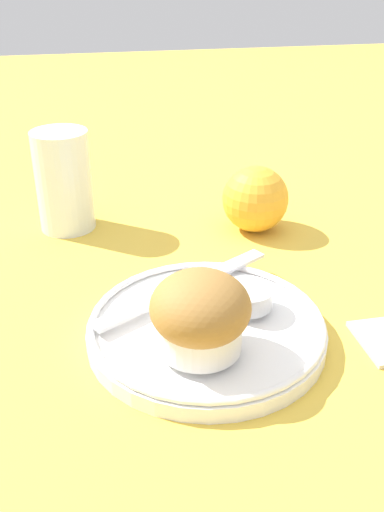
% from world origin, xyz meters
% --- Properties ---
extents(ground_plane, '(3.00, 3.00, 0.00)m').
position_xyz_m(ground_plane, '(0.00, 0.00, 0.00)').
color(ground_plane, gold).
extents(plate, '(0.20, 0.20, 0.02)m').
position_xyz_m(plate, '(0.01, 0.00, 0.01)').
color(plate, white).
rests_on(plate, ground_plane).
extents(muffin, '(0.08, 0.08, 0.06)m').
position_xyz_m(muffin, '(0.00, -0.04, 0.05)').
color(muffin, silver).
rests_on(muffin, plate).
extents(cream_ramekin, '(0.04, 0.04, 0.02)m').
position_xyz_m(cream_ramekin, '(0.05, 0.01, 0.03)').
color(cream_ramekin, silver).
rests_on(cream_ramekin, plate).
extents(berry_pair, '(0.02, 0.01, 0.01)m').
position_xyz_m(berry_pair, '(0.03, 0.05, 0.03)').
color(berry_pair, maroon).
rests_on(berry_pair, plate).
extents(butter_knife, '(0.18, 0.11, 0.00)m').
position_xyz_m(butter_knife, '(0.01, 0.05, 0.02)').
color(butter_knife, silver).
rests_on(butter_knife, plate).
extents(orange_fruit, '(0.08, 0.08, 0.08)m').
position_xyz_m(orange_fruit, '(0.12, 0.20, 0.04)').
color(orange_fruit, '#F4A82D').
rests_on(orange_fruit, ground_plane).
extents(juice_glass, '(0.06, 0.06, 0.12)m').
position_xyz_m(juice_glass, '(-0.10, 0.25, 0.06)').
color(juice_glass, silver).
rests_on(juice_glass, ground_plane).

